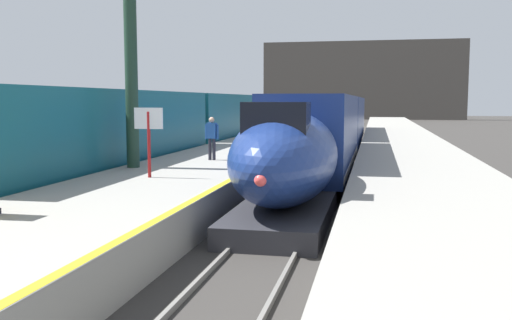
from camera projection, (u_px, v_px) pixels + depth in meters
name	position (u px, v px, depth m)	size (l,w,h in m)	color
platform_left	(242.00, 159.00, 27.89)	(4.80, 110.00, 1.05)	gray
platform_right	(411.00, 162.00, 26.23)	(4.80, 110.00, 1.05)	gray
platform_left_safety_stripe	(287.00, 149.00, 27.37)	(0.20, 107.80, 0.01)	yellow
rail_main_left	(314.00, 163.00, 29.94)	(0.08, 110.00, 0.12)	slate
rail_main_right	(342.00, 164.00, 29.63)	(0.08, 110.00, 0.12)	slate
rail_secondary_left	(170.00, 160.00, 31.60)	(0.08, 110.00, 0.12)	slate
rail_secondary_right	(195.00, 161.00, 31.29)	(0.08, 110.00, 0.12)	slate
highspeed_train_main	(330.00, 128.00, 30.27)	(2.92, 38.53, 3.60)	navy
regional_train_adjacent	(182.00, 123.00, 31.16)	(2.85, 36.60, 3.80)	#145660
station_column_mid	(130.00, 8.00, 19.23)	(4.00, 0.68, 9.07)	#1E3828
passenger_near_edge	(212.00, 135.00, 22.12)	(0.57, 0.25, 1.69)	#23232D
rolling_suitcase	(245.00, 153.00, 21.92)	(0.40, 0.22, 0.98)	maroon
departure_info_board	(149.00, 128.00, 17.03)	(0.90, 0.10, 2.12)	maroon
terminus_back_wall	(362.00, 80.00, 101.54)	(36.00, 2.00, 14.00)	#4C4742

